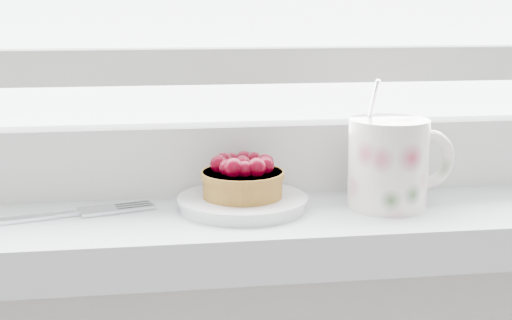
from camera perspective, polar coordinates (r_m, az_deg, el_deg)
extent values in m
cube|color=silver|center=(0.69, 1.07, -5.30)|extent=(1.60, 0.20, 0.04)
cube|color=silver|center=(0.75, 0.20, 0.33)|extent=(1.30, 0.05, 0.07)
cube|color=silver|center=(0.73, 0.21, 7.62)|extent=(1.30, 0.04, 0.04)
cylinder|color=silver|center=(0.68, -1.07, -3.43)|extent=(0.12, 0.12, 0.01)
cylinder|color=brown|center=(0.67, -1.08, -1.94)|extent=(0.08, 0.08, 0.02)
cylinder|color=brown|center=(0.67, -1.08, -1.16)|extent=(0.08, 0.08, 0.01)
sphere|color=#45000C|center=(0.67, -1.09, -0.35)|extent=(0.02, 0.02, 0.02)
sphere|color=#45000C|center=(0.67, 0.72, -0.20)|extent=(0.02, 0.02, 0.02)
sphere|color=#45000C|center=(0.68, -0.17, -0.03)|extent=(0.02, 0.02, 0.02)
sphere|color=#45000C|center=(0.69, -0.96, 0.05)|extent=(0.02, 0.02, 0.02)
sphere|color=#45000C|center=(0.69, -1.95, -0.05)|extent=(0.02, 0.02, 0.02)
sphere|color=#45000C|center=(0.68, -2.57, -0.13)|extent=(0.02, 0.02, 0.02)
sphere|color=#45000C|center=(0.67, -2.97, -0.33)|extent=(0.02, 0.02, 0.02)
sphere|color=#45000C|center=(0.66, -2.32, -0.61)|extent=(0.02, 0.02, 0.02)
sphere|color=#45000C|center=(0.65, -1.82, -0.63)|extent=(0.02, 0.02, 0.02)
sphere|color=#45000C|center=(0.65, -0.91, -0.73)|extent=(0.02, 0.02, 0.02)
sphere|color=#45000C|center=(0.65, 0.05, -0.60)|extent=(0.02, 0.02, 0.02)
sphere|color=#45000C|center=(0.66, 0.77, -0.44)|extent=(0.02, 0.02, 0.02)
cylinder|color=silver|center=(0.69, 10.51, -0.29)|extent=(0.08, 0.08, 0.09)
cylinder|color=black|center=(0.68, 10.64, 2.92)|extent=(0.07, 0.07, 0.01)
torus|color=silver|center=(0.70, 13.52, 0.05)|extent=(0.06, 0.02, 0.06)
cylinder|color=silver|center=(0.69, 9.28, 4.28)|extent=(0.01, 0.02, 0.05)
cube|color=silver|center=(0.68, -14.81, -4.19)|extent=(0.02, 0.01, 0.00)
cube|color=silver|center=(0.68, -12.55, -3.97)|extent=(0.04, 0.04, 0.00)
cube|color=silver|center=(0.68, -9.54, -3.91)|extent=(0.04, 0.01, 0.00)
cube|color=silver|center=(0.69, -9.70, -3.76)|extent=(0.04, 0.01, 0.00)
cube|color=silver|center=(0.69, -9.85, -3.60)|extent=(0.04, 0.01, 0.00)
cube|color=silver|center=(0.70, -10.00, -3.45)|extent=(0.04, 0.01, 0.00)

